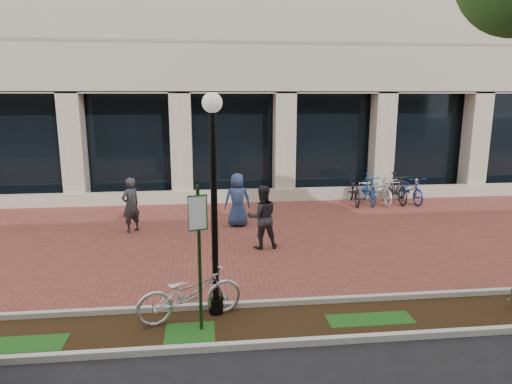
{
  "coord_description": "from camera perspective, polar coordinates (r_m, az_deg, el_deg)",
  "views": [
    {
      "loc": [
        -1.11,
        -12.81,
        4.12
      ],
      "look_at": [
        0.24,
        -0.8,
        1.53
      ],
      "focal_mm": 32.0,
      "sensor_mm": 36.0,
      "label": 1
    }
  ],
  "objects": [
    {
      "name": "ground",
      "position": [
        13.5,
        -1.41,
        -5.68
      ],
      "size": [
        120.0,
        120.0,
        0.0
      ],
      "primitive_type": "plane",
      "color": "black",
      "rests_on": "ground"
    },
    {
      "name": "brick_plaza",
      "position": [
        13.5,
        -1.41,
        -5.66
      ],
      "size": [
        40.0,
        9.0,
        0.01
      ],
      "primitive_type": "cube",
      "color": "brown",
      "rests_on": "ground"
    },
    {
      "name": "planting_strip",
      "position": [
        8.68,
        1.75,
        -16.22
      ],
      "size": [
        40.0,
        1.5,
        0.01
      ],
      "primitive_type": "cube",
      "color": "black",
      "rests_on": "ground"
    },
    {
      "name": "curb_plaza_side",
      "position": [
        9.31,
        1.08,
        -13.75
      ],
      "size": [
        40.0,
        0.12,
        0.12
      ],
      "primitive_type": "cube",
      "color": "#B8B9AE",
      "rests_on": "ground"
    },
    {
      "name": "curb_street_side",
      "position": [
        8.0,
        2.56,
        -18.4
      ],
      "size": [
        40.0,
        0.12,
        0.12
      ],
      "primitive_type": "cube",
      "color": "#B8B9AE",
      "rests_on": "ground"
    },
    {
      "name": "parking_sign",
      "position": [
        7.9,
        -7.14,
        -6.12
      ],
      "size": [
        0.34,
        0.07,
        2.64
      ],
      "rotation": [
        0.0,
        0.0,
        0.29
      ],
      "color": "#133515",
      "rests_on": "ground"
    },
    {
      "name": "lamppost",
      "position": [
        8.31,
        -5.28,
        -0.23
      ],
      "size": [
        0.36,
        0.36,
        4.16
      ],
      "color": "black",
      "rests_on": "ground"
    },
    {
      "name": "locked_bicycle",
      "position": [
        8.73,
        -8.25,
        -12.36
      ],
      "size": [
        2.12,
        1.26,
        1.05
      ],
      "primitive_type": "imported",
      "rotation": [
        0.0,
        0.0,
        1.87
      ],
      "color": "silver",
      "rests_on": "ground"
    },
    {
      "name": "pedestrian_left",
      "position": [
        14.33,
        -15.39,
        -1.58
      ],
      "size": [
        0.72,
        0.72,
        1.68
      ],
      "primitive_type": "imported",
      "rotation": [
        0.0,
        0.0,
        3.92
      ],
      "color": "#29282D",
      "rests_on": "ground"
    },
    {
      "name": "pedestrian_mid",
      "position": [
        12.35,
        0.78,
        -3.15
      ],
      "size": [
        0.91,
        0.74,
        1.75
      ],
      "primitive_type": "imported",
      "rotation": [
        0.0,
        0.0,
        3.24
      ],
      "color": "#26252A",
      "rests_on": "ground"
    },
    {
      "name": "pedestrian_right",
      "position": [
        14.42,
        -2.33,
        -0.99
      ],
      "size": [
        0.86,
        0.58,
        1.71
      ],
      "primitive_type": "imported",
      "rotation": [
        0.0,
        0.0,
        3.19
      ],
      "color": "navy",
      "rests_on": "ground"
    },
    {
      "name": "bollard",
      "position": [
        18.3,
        19.34,
        0.06
      ],
      "size": [
        0.12,
        0.12,
        1.03
      ],
      "color": "silver",
      "rests_on": "ground"
    },
    {
      "name": "bike_rack_cluster",
      "position": [
        18.23,
        15.52,
        0.32
      ],
      "size": [
        3.09,
        2.05,
        1.15
      ],
      "rotation": [
        0.0,
        0.0,
        -0.02
      ],
      "color": "black",
      "rests_on": "ground"
    }
  ]
}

